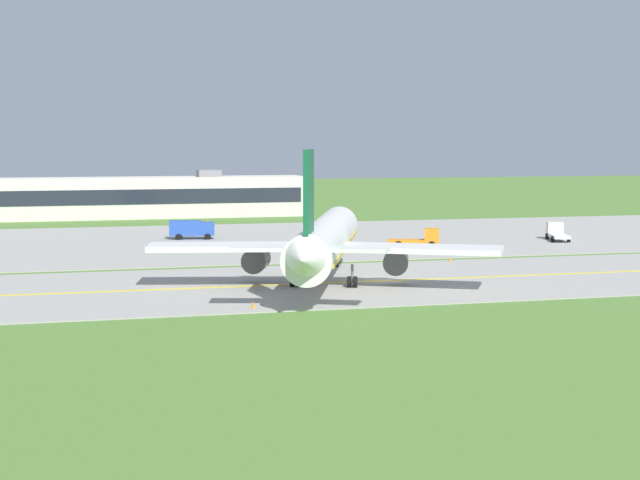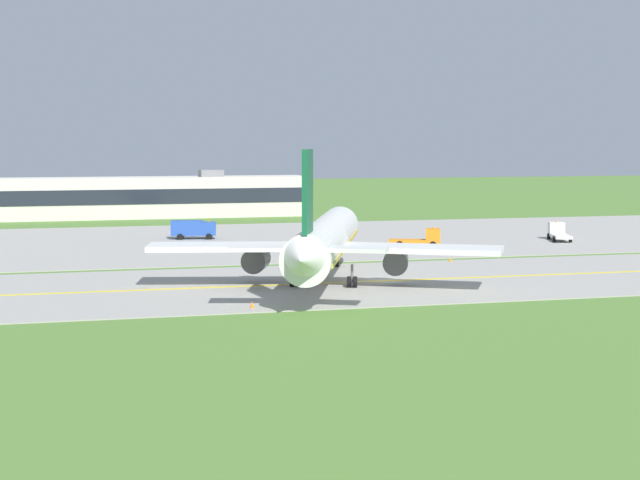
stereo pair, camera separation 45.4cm
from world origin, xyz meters
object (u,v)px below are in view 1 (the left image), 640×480
(service_truck_baggage, at_px, (556,232))
(service_truck_fuel, at_px, (191,228))
(airplane_lead, at_px, (325,241))
(service_truck_catering, at_px, (422,238))

(service_truck_baggage, bearing_deg, service_truck_fuel, 163.11)
(airplane_lead, relative_size, service_truck_baggage, 5.69)
(service_truck_baggage, distance_m, service_truck_catering, 20.73)
(airplane_lead, bearing_deg, service_truck_fuel, 97.19)
(service_truck_fuel, bearing_deg, airplane_lead, -82.81)
(service_truck_baggage, height_order, service_truck_fuel, service_truck_fuel)
(service_truck_baggage, xyz_separation_m, service_truck_catering, (-20.46, -3.34, 0.00))
(service_truck_baggage, bearing_deg, service_truck_catering, -170.72)
(airplane_lead, height_order, service_truck_fuel, airplane_lead)
(airplane_lead, bearing_deg, service_truck_baggage, 38.06)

